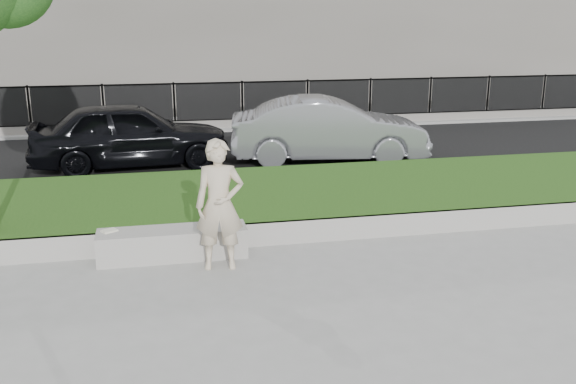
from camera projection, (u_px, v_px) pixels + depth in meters
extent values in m
plane|color=gray|center=(249.00, 271.00, 9.63)|extent=(90.00, 90.00, 0.00)
cube|color=#133A0E|center=(226.00, 203.00, 12.40)|extent=(34.00, 4.00, 0.40)
cube|color=gray|center=(240.00, 236.00, 10.56)|extent=(34.00, 0.08, 0.40)
cube|color=black|center=(203.00, 153.00, 17.63)|extent=(34.00, 7.00, 0.04)
cube|color=gray|center=(192.00, 125.00, 21.86)|extent=(34.00, 3.00, 0.12)
cube|color=slate|center=(194.00, 124.00, 20.87)|extent=(32.00, 0.30, 0.24)
cube|color=black|center=(193.00, 105.00, 20.70)|extent=(32.00, 0.04, 1.50)
cube|color=black|center=(192.00, 83.00, 20.51)|extent=(32.00, 0.05, 0.05)
cube|color=black|center=(194.00, 120.00, 20.84)|extent=(32.00, 0.05, 0.05)
cube|color=gray|center=(173.00, 243.00, 10.10)|extent=(2.32, 0.58, 0.47)
imported|color=beige|center=(220.00, 205.00, 9.52)|extent=(0.77, 0.55, 1.98)
cube|color=white|center=(109.00, 231.00, 9.93)|extent=(0.28, 0.25, 0.03)
imported|color=black|center=(130.00, 134.00, 15.81)|extent=(4.95, 2.32, 1.64)
imported|color=gray|center=(329.00, 130.00, 16.40)|extent=(5.16, 2.42, 1.64)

